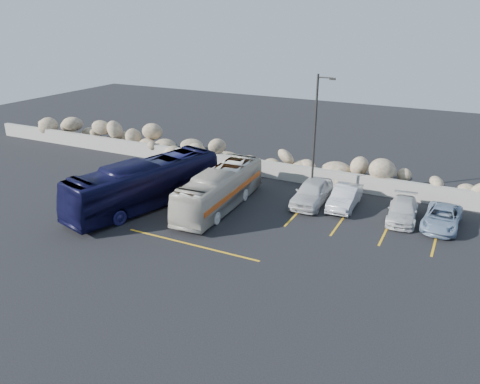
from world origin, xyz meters
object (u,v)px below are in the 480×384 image
at_px(car_a, 312,192).
at_px(car_b, 345,197).
at_px(vintage_bus, 220,189).
at_px(car_c, 403,211).
at_px(car_d, 442,218).
at_px(lamppost, 316,134).
at_px(tour_coach, 145,184).

relative_size(car_a, car_b, 1.11).
height_order(vintage_bus, car_c, vintage_bus).
distance_m(car_c, car_d, 2.16).
height_order(lamppost, car_c, lamppost).
xyz_separation_m(vintage_bus, car_a, (4.92, 3.16, -0.46)).
relative_size(vintage_bus, car_d, 2.14).
distance_m(lamppost, tour_coach, 11.13).
bearing_deg(tour_coach, car_d, 31.38).
bearing_deg(car_b, tour_coach, -154.81).
xyz_separation_m(car_a, car_d, (7.72, -0.00, -0.20)).
distance_m(car_a, car_b, 2.07).
relative_size(tour_coach, car_d, 2.58).
distance_m(tour_coach, car_a, 10.52).
bearing_deg(car_d, vintage_bus, -163.32).
relative_size(car_a, car_c, 1.14).
height_order(tour_coach, car_d, tour_coach).
distance_m(lamppost, car_a, 3.69).
bearing_deg(lamppost, car_a, -72.99).
bearing_deg(car_c, lamppost, 166.35).
bearing_deg(lamppost, tour_coach, -145.43).
height_order(vintage_bus, car_d, vintage_bus).
height_order(lamppost, vintage_bus, lamppost).
height_order(lamppost, car_a, lamppost).
relative_size(lamppost, car_d, 1.95).
height_order(vintage_bus, car_a, vintage_bus).
relative_size(car_b, car_d, 0.99).
xyz_separation_m(tour_coach, car_c, (14.74, 5.12, -0.90)).
height_order(tour_coach, car_b, tour_coach).
bearing_deg(tour_coach, car_b, 40.74).
bearing_deg(vintage_bus, car_d, 11.66).
bearing_deg(car_a, vintage_bus, -147.60).
bearing_deg(tour_coach, car_a, 43.59).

